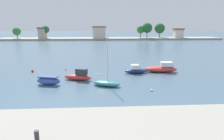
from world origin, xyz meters
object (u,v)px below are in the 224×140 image
at_px(moored_boat_1, 79,76).
at_px(mooring_buoy_1, 152,90).
at_px(moored_boat_2, 106,83).
at_px(moored_boat_3, 136,70).
at_px(mooring_buoy_2, 32,71).
at_px(moored_boat_0, 48,81).
at_px(moored_boat_4, 162,68).
at_px(mooring_bollard, 37,137).
at_px(mooring_buoy_0, 66,69).

height_order(moored_boat_1, mooring_buoy_1, moored_boat_1).
xyz_separation_m(moored_boat_2, moored_boat_3, (5.22, 6.69, 0.11)).
bearing_deg(mooring_buoy_2, moored_boat_1, -32.29).
xyz_separation_m(moored_boat_0, moored_boat_3, (13.16, 5.60, -0.04)).
height_order(moored_boat_4, mooring_buoy_1, moored_boat_4).
relative_size(moored_boat_1, mooring_buoy_1, 16.43).
xyz_separation_m(moored_boat_3, moored_boat_4, (4.62, 0.72, 0.10)).
xyz_separation_m(moored_boat_0, moored_boat_4, (17.79, 6.31, 0.06)).
bearing_deg(mooring_bollard, moored_boat_2, 76.19).
height_order(moored_boat_1, moored_boat_2, moored_boat_2).
bearing_deg(moored_boat_1, moored_boat_0, -136.48).
bearing_deg(mooring_buoy_2, moored_boat_4, -2.63).
height_order(moored_boat_1, mooring_buoy_0, moored_boat_1).
relative_size(mooring_bollard, mooring_buoy_0, 2.57).
bearing_deg(mooring_buoy_1, moored_boat_3, 92.09).
height_order(mooring_bollard, moored_boat_3, mooring_bollard).
distance_m(mooring_bollard, mooring_buoy_2, 26.29).
distance_m(mooring_bollard, moored_boat_4, 27.55).
height_order(mooring_buoy_0, mooring_buoy_2, mooring_buoy_2).
height_order(mooring_buoy_0, mooring_buoy_1, mooring_buoy_1).
relative_size(mooring_buoy_0, mooring_buoy_1, 0.95).
relative_size(moored_boat_3, moored_boat_4, 0.70).
xyz_separation_m(moored_boat_2, moored_boat_4, (9.84, 7.41, 0.21)).
bearing_deg(moored_boat_0, mooring_buoy_0, 98.46).
bearing_deg(moored_boat_2, mooring_bollard, -82.99).
bearing_deg(moored_boat_3, moored_boat_1, -161.74).
xyz_separation_m(moored_boat_3, mooring_buoy_2, (-17.75, 1.75, -0.31)).
xyz_separation_m(moored_boat_0, mooring_buoy_2, (-4.58, 7.34, -0.35)).
xyz_separation_m(moored_boat_2, mooring_buoy_0, (-7.13, 9.99, -0.29)).
distance_m(moored_boat_2, moored_boat_4, 12.32).
height_order(moored_boat_1, moored_boat_3, moored_boat_1).
relative_size(mooring_bollard, mooring_buoy_2, 1.53).
bearing_deg(mooring_buoy_0, moored_boat_4, -8.63).
height_order(moored_boat_3, mooring_buoy_0, moored_boat_3).
bearing_deg(mooring_buoy_0, moored_boat_2, -54.49).
bearing_deg(mooring_buoy_2, mooring_buoy_1, -31.09).
bearing_deg(moored_boat_1, moored_boat_2, -20.74).
xyz_separation_m(moored_boat_3, mooring_buoy_1, (0.33, -9.16, -0.39)).
xyz_separation_m(moored_boat_1, mooring_buoy_2, (-8.48, 5.36, -0.37)).
bearing_deg(mooring_buoy_2, moored_boat_0, -58.04).
bearing_deg(mooring_buoy_0, moored_boat_0, -95.28).
distance_m(moored_boat_2, mooring_buoy_0, 12.27).
relative_size(mooring_bollard, moored_boat_3, 0.16).
height_order(moored_boat_2, moored_boat_3, moored_boat_2).
distance_m(moored_boat_0, moored_boat_2, 8.02).
relative_size(moored_boat_2, moored_boat_4, 1.22).
bearing_deg(moored_boat_2, mooring_buoy_0, 146.33).
bearing_deg(moored_boat_4, mooring_bollard, -115.83).
xyz_separation_m(moored_boat_2, mooring_buoy_1, (5.55, -2.46, -0.28)).
relative_size(moored_boat_3, mooring_buoy_2, 9.25).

